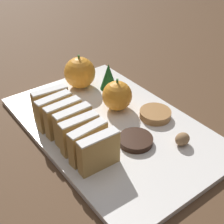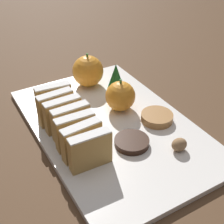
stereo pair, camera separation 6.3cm
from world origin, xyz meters
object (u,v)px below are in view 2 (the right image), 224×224
chocolate_cookie (133,141)px  orange_near (120,96)px  orange_far (88,71)px  walnut (179,145)px

chocolate_cookie → orange_near: bearing=70.8°
orange_far → walnut: orange_far is taller
orange_near → walnut: bearing=-82.0°
walnut → chocolate_cookie: 0.09m
orange_near → walnut: orange_near is taller
orange_far → chocolate_cookie: bearing=-96.2°
orange_near → orange_far: orange_far is taller
orange_near → walnut: size_ratio=2.43×
walnut → orange_far: bearing=97.0°
orange_far → walnut: 0.30m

